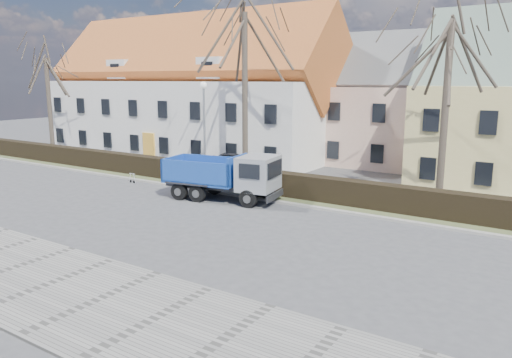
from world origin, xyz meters
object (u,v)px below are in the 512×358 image
Objects in this scene: parked_car_a at (236,161)px; dump_truck at (218,176)px; cart_frame at (130,177)px; streetlight at (204,132)px.

dump_truck is at bearing -154.25° from parked_car_a.
cart_frame is at bearing 166.84° from dump_truck.
dump_truck is 7.43m from cart_frame.
parked_car_a is at bearing 96.64° from streetlight.
parked_car_a reaches higher than cart_frame.
streetlight is 4.75m from parked_car_a.
streetlight is (-3.72, 3.47, 1.86)m from dump_truck.
cart_frame is at bearing -140.45° from streetlight.
cart_frame is at bearing 152.33° from parked_car_a.
dump_truck is 5.41m from streetlight.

